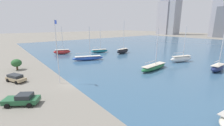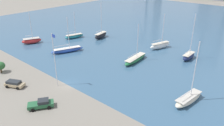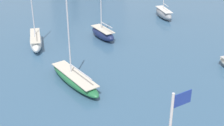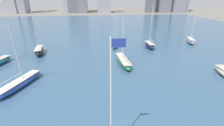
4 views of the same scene
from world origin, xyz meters
The scene contains 8 objects.
harbor_water centered at (0.00, 70.00, 0.00)m, with size 180.00×140.00×0.00m.
flag_pole centered at (-1.53, -1.68, 6.93)m, with size 1.24×0.14×12.87m.
sailboat_green centered at (4.14, 22.07, 0.80)m, with size 3.18×11.07×11.14m.
sailboat_white centered at (4.13, 36.67, 1.10)m, with size 4.50×8.68×11.69m.
sailboat_black centered at (-19.39, 31.86, 1.12)m, with size 3.58×7.78×13.76m.
sailboat_navy centered at (15.37, 34.01, 1.04)m, with size 2.15×6.64×13.71m.
sailboat_blue centered at (-17.12, 13.57, 0.81)m, with size 6.08×10.73×11.53m.
sailboat_gray centered at (32.20, 37.52, 1.02)m, with size 3.94×7.12×10.00m.
Camera 4 is at (-2.74, -12.52, 15.50)m, focal length 24.00 mm.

